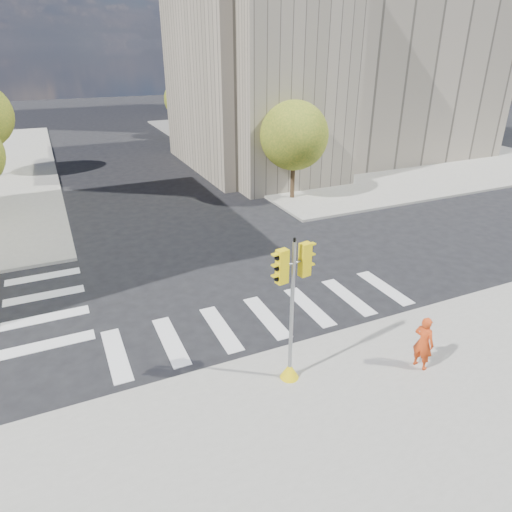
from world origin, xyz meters
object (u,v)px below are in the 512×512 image
at_px(lamp_near, 272,118).
at_px(lamp_far, 206,98).
at_px(photographer, 423,343).
at_px(traffic_signal, 291,323).

distance_m(lamp_near, lamp_far, 14.00).
bearing_deg(lamp_near, lamp_far, 90.00).
relative_size(lamp_far, photographer, 4.64).
bearing_deg(photographer, lamp_near, -29.56).
relative_size(lamp_near, lamp_far, 1.00).
xyz_separation_m(lamp_near, photographer, (-5.13, -20.64, -3.56)).
distance_m(lamp_near, photographer, 21.57).
height_order(lamp_far, photographer, lamp_far).
xyz_separation_m(lamp_far, traffic_signal, (-9.01, -33.44, -2.54)).
height_order(traffic_signal, photographer, traffic_signal).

